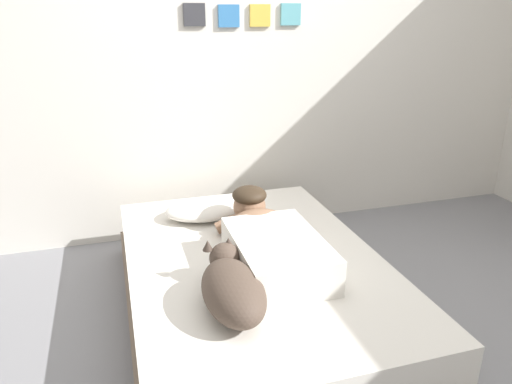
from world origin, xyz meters
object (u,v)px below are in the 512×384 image
Objects in this scene: person_lying at (269,239)px; coffee_cup at (255,219)px; pillow at (207,209)px; cell_phone at (243,308)px; bed at (254,287)px; dog at (232,287)px.

person_lying is 7.36× the size of coffee_cup.
pillow is 0.57× the size of person_lying.
bed is at bearing 67.69° from cell_phone.
person_lying reaches higher than cell_phone.
bed is 0.47m from coffee_cup.
person_lying is 0.43m from coffee_cup.
bed is at bearing 159.89° from person_lying.
cell_phone is at bearing -92.80° from pillow.
bed is 0.30m from person_lying.
pillow is (-0.13, 0.59, 0.24)m from bed.
coffee_cup reaches higher than cell_phone.
person_lying reaches higher than dog.
cell_phone is at bearing -112.31° from bed.
cell_phone is (-0.25, -0.41, -0.10)m from person_lying.
cell_phone is (-0.05, -1.03, -0.05)m from pillow.
coffee_cup is (0.25, -0.19, -0.02)m from pillow.
dog reaches higher than coffee_cup.
pillow is 3.71× the size of cell_phone.
dog is at bearing -118.36° from bed.
dog is at bearing -113.10° from coffee_cup.
pillow is 1.01m from dog.
pillow is at bearing 84.74° from dog.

